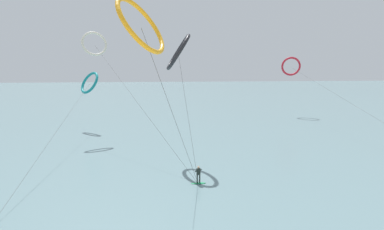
{
  "coord_description": "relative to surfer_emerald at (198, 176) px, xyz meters",
  "views": [
    {
      "loc": [
        -3.4,
        -8.3,
        11.03
      ],
      "look_at": [
        0.0,
        22.08,
        6.23
      ],
      "focal_mm": 29.55,
      "sensor_mm": 36.0,
      "label": 1
    }
  ],
  "objects": [
    {
      "name": "kite_amber",
      "position": [
        -4.58,
        -8.8,
        12.5
      ],
      "size": [
        6.56,
        11.11,
        15.07
      ],
      "rotation": [
        0.0,
        0.0,
        1.1
      ],
      "color": "orange",
      "rests_on": "ground"
    },
    {
      "name": "kite_crimson",
      "position": [
        26.05,
        39.97,
        10.01
      ],
      "size": [
        4.38,
        51.23,
        12.97
      ],
      "rotation": [
        0.0,
        0.0,
        2.88
      ],
      "color": "red",
      "rests_on": "ground"
    },
    {
      "name": "sea_water",
      "position": [
        -0.35,
        87.34,
        -0.78
      ],
      "size": [
        400.0,
        200.0,
        0.08
      ],
      "primitive_type": "cube",
      "color": "slate",
      "rests_on": "ground"
    },
    {
      "name": "kite_ivory",
      "position": [
        -13.0,
        22.14,
        13.46
      ],
      "size": [
        15.09,
        23.68,
        16.2
      ],
      "rotation": [
        0.0,
        0.0,
        0.43
      ],
      "color": "silver",
      "rests_on": "ground"
    },
    {
      "name": "kite_teal",
      "position": [
        -15.23,
        28.1,
        7.27
      ],
      "size": [
        4.71,
        38.84,
        10.05
      ],
      "rotation": [
        0.0,
        0.0,
        5.43
      ],
      "color": "teal",
      "rests_on": "ground"
    },
    {
      "name": "surfer_emerald",
      "position": [
        0.0,
        0.0,
        0.0
      ],
      "size": [
        1.4,
        0.67,
        1.7
      ],
      "rotation": [
        0.0,
        0.0,
        0.41
      ],
      "color": "#199351",
      "rests_on": "ground"
    },
    {
      "name": "kite_charcoal",
      "position": [
        -1.15,
        9.56,
        11.77
      ],
      "size": [
        2.99,
        12.03,
        14.78
      ],
      "rotation": [
        0.0,
        0.0,
        4.72
      ],
      "color": "black",
      "rests_on": "ground"
    }
  ]
}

